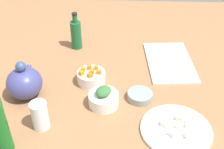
{
  "coord_description": "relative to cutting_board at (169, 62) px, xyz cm",
  "views": [
    {
      "loc": [
        -99.51,
        -4.45,
        81.37
      ],
      "look_at": [
        0.0,
        0.0,
        8.0
      ],
      "focal_mm": 46.31,
      "sensor_mm": 36.0,
      "label": 1
    }
  ],
  "objects": [
    {
      "name": "carrot_cube_2",
      "position": [
        -14.48,
        34.13,
        5.72
      ],
      "size": [
        1.83,
        1.83,
        1.8
      ],
      "primitive_type": "cube",
      "rotation": [
        0.0,
        0.0,
        3.13
      ],
      "color": "orange",
      "rests_on": "bowl_carrots"
    },
    {
      "name": "carrot_cube_5",
      "position": [
        -14.36,
        37.1,
        5.72
      ],
      "size": [
        2.15,
        2.15,
        1.8
      ],
      "primitive_type": "cube",
      "rotation": [
        0.0,
        0.0,
        0.22
      ],
      "color": "orange",
      "rests_on": "bowl_carrots"
    },
    {
      "name": "cutting_board",
      "position": [
        0.0,
        0.0,
        0.0
      ],
      "size": [
        36.13,
        23.67,
        1.0
      ],
      "primitive_type": "cube",
      "rotation": [
        0.0,
        0.0,
        0.08
      ],
      "color": "silver",
      "rests_on": "tabletop"
    },
    {
      "name": "bowl_small_side",
      "position": [
        -27.0,
        15.2,
        1.0
      ],
      "size": [
        10.29,
        10.29,
        3.01
      ],
      "primitive_type": "cylinder",
      "color": "gray",
      "rests_on": "tabletop"
    },
    {
      "name": "tofu_cube_3",
      "position": [
        -48.05,
        -0.82,
        1.8
      ],
      "size": [
        2.79,
        2.79,
        2.2
      ],
      "primitive_type": "cube",
      "rotation": [
        0.0,
        0.0,
        0.33
      ],
      "color": "white",
      "rests_on": "plate_tofu"
    },
    {
      "name": "tofu_cube_2",
      "position": [
        -42.88,
        -1.54,
        1.8
      ],
      "size": [
        2.99,
        2.99,
        2.2
      ],
      "primitive_type": "cube",
      "rotation": [
        0.0,
        0.0,
        2.07
      ],
      "color": "white",
      "rests_on": "plate_tofu"
    },
    {
      "name": "carrot_cube_1",
      "position": [
        -17.94,
        32.6,
        5.72
      ],
      "size": [
        2.23,
        2.23,
        1.8
      ],
      "primitive_type": "cube",
      "rotation": [
        0.0,
        0.0,
        1.29
      ],
      "color": "orange",
      "rests_on": "bowl_carrots"
    },
    {
      "name": "tabletop",
      "position": [
        -17.59,
        27.04,
        -2.0
      ],
      "size": [
        190.0,
        190.0,
        3.0
      ],
      "primitive_type": "cube",
      "color": "#926542",
      "rests_on": "ground"
    },
    {
      "name": "teapot",
      "position": [
        -26.88,
        62.11,
        6.13
      ],
      "size": [
        16.36,
        14.39,
        16.56
      ],
      "color": "#3F427F",
      "rests_on": "tabletop"
    },
    {
      "name": "plate_tofu",
      "position": [
        -44.23,
        2.73,
        0.1
      ],
      "size": [
        25.71,
        25.71,
        1.2
      ],
      "primitive_type": "cylinder",
      "color": "white",
      "rests_on": "tabletop"
    },
    {
      "name": "carrot_cube_4",
      "position": [
        -15.76,
        39.72,
        5.72
      ],
      "size": [
        2.07,
        2.07,
        1.8
      ],
      "primitive_type": "cube",
      "rotation": [
        0.0,
        0.0,
        0.16
      ],
      "color": "orange",
      "rests_on": "bowl_carrots"
    },
    {
      "name": "carrot_cube_3",
      "position": [
        -20.13,
        36.2,
        5.72
      ],
      "size": [
        2.49,
        2.49,
        1.8
      ],
      "primitive_type": "cube",
      "rotation": [
        0.0,
        0.0,
        0.58
      ],
      "color": "orange",
      "rests_on": "bowl_carrots"
    },
    {
      "name": "dumpling_2",
      "position": [
        -12.77,
        -4.33,
        1.66
      ],
      "size": [
        7.15,
        7.16,
        2.32
      ],
      "primitive_type": "pyramid",
      "rotation": [
        0.0,
        0.0,
        3.97
      ],
      "color": "beige",
      "rests_on": "cutting_board"
    },
    {
      "name": "carrot_cube_0",
      "position": [
        -17.18,
        35.61,
        5.72
      ],
      "size": [
        1.97,
        1.97,
        1.8
      ],
      "primitive_type": "cube",
      "rotation": [
        0.0,
        0.0,
        1.47
      ],
      "color": "orange",
      "rests_on": "bowl_carrots"
    },
    {
      "name": "dumpling_0",
      "position": [
        6.5,
        -0.57,
        1.76
      ],
      "size": [
        6.85,
        6.91,
        2.52
      ],
      "primitive_type": "pyramid",
      "rotation": [
        0.0,
        0.0,
        2.05
      ],
      "color": "beige",
      "rests_on": "cutting_board"
    },
    {
      "name": "drinking_glass_0",
      "position": [
        -44.13,
        51.62,
        5.07
      ],
      "size": [
        6.11,
        6.11,
        11.15
      ],
      "primitive_type": "cylinder",
      "color": "white",
      "rests_on": "tabletop"
    },
    {
      "name": "bottle_1",
      "position": [
        12.53,
        46.73,
        7.38
      ],
      "size": [
        5.44,
        5.44,
        19.37
      ],
      "color": "#195C30",
      "rests_on": "tabletop"
    },
    {
      "name": "dumpling_1",
      "position": [
        -3.6,
        5.61,
        1.75
      ],
      "size": [
        7.88,
        7.8,
        2.51
      ],
      "primitive_type": "pyramid",
      "rotation": [
        0.0,
        0.0,
        3.85
      ],
      "color": "beige",
      "rests_on": "cutting_board"
    },
    {
      "name": "tofu_cube_0",
      "position": [
        -42.99,
        7.0,
        1.8
      ],
      "size": [
        3.04,
        3.04,
        2.2
      ],
      "primitive_type": "cube",
      "rotation": [
        0.0,
        0.0,
        2.57
      ],
      "color": "white",
      "rests_on": "plate_tofu"
    },
    {
      "name": "bowl_greens",
      "position": [
        -31.2,
        29.76,
        2.09
      ],
      "size": [
        12.01,
        12.01,
        5.19
      ],
      "primitive_type": "cylinder",
      "color": "white",
      "rests_on": "tabletop"
    },
    {
      "name": "tofu_cube_5",
      "position": [
        -44.48,
        1.78,
        1.8
      ],
      "size": [
        2.83,
        2.83,
        2.2
      ],
      "primitive_type": "cube",
      "rotation": [
        0.0,
        0.0,
        2.79
      ],
      "color": "white",
      "rests_on": "plate_tofu"
    },
    {
      "name": "chopped_greens_mound",
      "position": [
        -31.2,
        29.76,
        6.32
      ],
      "size": [
        8.78,
        8.32,
        3.27
      ],
      "primitive_type": "ellipsoid",
      "rotation": [
        0.0,
        0.0,
        2.62
      ],
      "color": "#366A37",
      "rests_on": "bowl_greens"
    },
    {
      "name": "tofu_cube_4",
      "position": [
        -40.03,
        1.06,
        1.8
      ],
      "size": [
        3.05,
        3.05,
        2.2
      ],
      "primitive_type": "cube",
      "rotation": [
        0.0,
        0.0,
        0.98
      ],
      "color": "#EBEFCE",
      "rests_on": "plate_tofu"
    },
    {
      "name": "carrot_cube_6",
      "position": [
        -18.76,
        40.01,
        5.72
      ],
      "size": [
        2.54,
        2.54,
        1.8
      ],
      "primitive_type": "cube",
      "rotation": [
        0.0,
        0.0,
        2.38
      ],
      "color": "orange",
      "rests_on": "bowl_carrots"
    },
    {
      "name": "tofu_cube_1",
      "position": [
        -47.59,
        4.3,
        1.8
      ],
      "size": [
        3.1,
        3.1,
        2.2
      ],
      "primitive_type": "cube",
      "rotation": [
        0.0,
        0.0,
        0.69
      ],
      "color": "white",
      "rests_on": "plate_tofu"
    },
    {
      "name": "bowl_carrots",
      "position": [
        -16.83,
        36.13,
        2.16
      ],
      "size": [
        12.28,
        12.28,
        5.32
      ],
      "primitive_type": "cylinder",
      "color": "white",
      "rests_on": "tabletop"
    }
  ]
}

